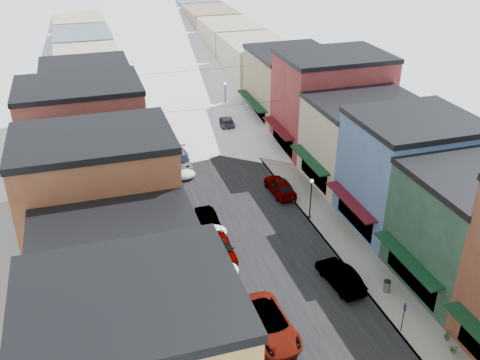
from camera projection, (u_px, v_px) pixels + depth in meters
road at (180, 103)px, 79.88m from camera, size 10.00×160.00×0.01m
sidewalk_left at (136, 107)px, 78.12m from camera, size 3.20×160.00×0.15m
sidewalk_right at (222, 98)px, 81.58m from camera, size 3.20×160.00×0.15m
curb_left at (146, 106)px, 78.53m from camera, size 0.10×160.00×0.15m
curb_right at (213, 99)px, 81.17m from camera, size 0.10×160.00×0.15m
bldg_l_cream at (122, 292)px, 34.05m from camera, size 11.30×8.20×9.50m
bldg_l_brick_near at (102, 211)px, 39.99m from camera, size 12.30×8.20×12.50m
bldg_l_grayblue at (102, 181)px, 48.12m from camera, size 11.30×9.20×9.00m
bldg_l_brick_far at (84, 134)px, 55.00m from camera, size 13.30×9.20×11.00m
bldg_l_tan at (90, 106)px, 63.95m from camera, size 11.30×11.20×10.00m
bldg_r_green at (474, 229)px, 40.54m from camera, size 11.30×9.20×9.50m
bldg_r_blue at (409, 172)px, 47.92m from camera, size 11.30×9.20×10.50m
bldg_r_cream at (363, 141)px, 56.00m from camera, size 12.30×9.20×9.00m
bldg_r_brick_far at (331, 102)px, 63.16m from camera, size 13.30×9.20×11.50m
bldg_r_tan at (291, 86)px, 71.82m from camera, size 11.30×11.20×9.50m
distant_blocks at (154, 41)px, 97.47m from camera, size 34.00×55.00×8.00m
overhead_cables at (198, 88)px, 66.43m from camera, size 16.40×15.04×0.04m
car_white_suv at (269, 324)px, 37.01m from camera, size 3.24×6.42×1.74m
car_silver_sedan at (222, 248)px, 45.25m from camera, size 1.90×4.60×1.56m
car_dark_hatch at (208, 220)px, 49.34m from camera, size 1.71×4.36×1.41m
car_silver_wagon at (180, 160)px, 60.40m from camera, size 2.60×5.66×1.61m
car_green_sedan at (340, 276)px, 41.81m from camera, size 2.21×5.10×1.63m
car_gray_suv at (280, 186)px, 54.90m from camera, size 2.16×5.09×1.72m
car_black_sedan at (226, 122)px, 70.75m from camera, size 2.88×5.67×1.58m
car_lane_silver at (169, 107)px, 76.33m from camera, size 2.14×4.25×1.39m
car_lane_white at (176, 84)px, 85.84m from camera, size 2.97×5.27×1.39m
parking_sign at (404, 315)px, 36.77m from camera, size 0.07×0.34×2.46m
trash_can at (387, 286)px, 41.03m from camera, size 0.56×0.56×0.94m
streetlamp_near at (311, 194)px, 49.60m from camera, size 0.34×0.34×4.09m
streetlamp_far at (225, 94)px, 74.26m from camera, size 0.38×0.38×4.57m
planter_near at (453, 349)px, 35.50m from camera, size 0.61×0.55×0.60m
planter_far at (447, 336)px, 36.57m from camera, size 0.47×0.47×0.65m
snow_pile_near at (224, 270)px, 43.00m from camera, size 2.40×2.68×1.02m
snow_pile_mid at (213, 232)px, 47.92m from camera, size 2.51×2.74×1.06m
snow_pile_far at (186, 174)px, 58.15m from camera, size 2.16×2.53×0.91m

